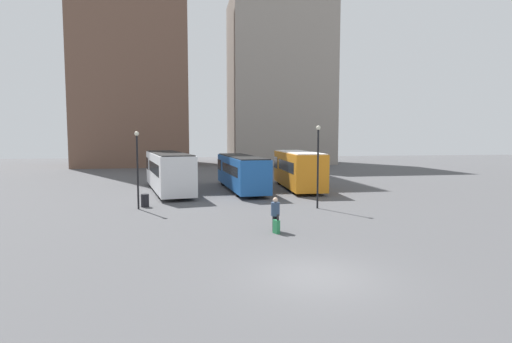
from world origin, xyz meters
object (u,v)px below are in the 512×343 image
Objects in this scene: traveler at (275,211)px; trash_bin at (145,200)px; suitcase at (276,227)px; lamp_post_1 at (318,160)px; lamp_post_0 at (137,163)px; bus_0 at (168,170)px; bus_1 at (241,171)px; bus_2 at (298,169)px.

traveler is 10.69m from trash_bin.
lamp_post_1 reaches higher than suitcase.
lamp_post_1 is at bearing -8.51° from lamp_post_0.
lamp_post_0 is at bearing 20.68° from suitcase.
bus_0 is at bearing -1.82° from traveler.
bus_1 is at bearing 44.68° from trash_bin.
bus_2 is (5.14, 0.11, 0.16)m from bus_1.
bus_0 reaches higher than suitcase.
traveler is at bearing -45.11° from lamp_post_0.
bus_2 is at bearing 30.59° from trash_bin.
traveler is 7.25m from lamp_post_1.
traveler is at bearing -125.82° from lamp_post_1.
traveler reaches higher than trash_bin.
bus_2 is at bearing 81.33° from lamp_post_1.
bus_2 is at bearing -41.74° from traveler.
bus_0 is at bearing 83.88° from bus_1.
bus_0 is at bearing 81.18° from trash_bin.
bus_2 is 10.10m from lamp_post_1.
bus_2 is 12.18× the size of trash_bin.
bus_2 is 14.58m from trash_bin.
lamp_post_1 reaches higher than trash_bin.
bus_2 is (11.33, -0.18, -0.01)m from bus_0.
bus_2 is at bearing -41.35° from suitcase.
bus_1 is 10.43m from trash_bin.
bus_2 is 6.26× the size of traveler.
traveler is 0.34× the size of lamp_post_0.
suitcase is 0.19× the size of lamp_post_0.
bus_0 is 2.56× the size of lamp_post_0.
lamp_post_1 is (-1.51, -9.89, 1.36)m from bus_2.
traveler is 0.83m from suitcase.
bus_0 is at bearing 92.25° from bus_2.
lamp_post_1 is at bearing -57.84° from traveler.
bus_2 reaches higher than trash_bin.
bus_1 is 11.24m from lamp_post_0.
bus_0 is 11.33m from bus_2.
bus_1 is at bearing 46.46° from lamp_post_0.
lamp_post_1 is at bearing -145.47° from bus_0.
bus_2 is at bearing 32.59° from lamp_post_0.
trash_bin is at bearing 123.74° from bus_2.
bus_0 is 6.20m from bus_1.
suitcase is at bearing 174.77° from bus_1.
lamp_post_1 is (3.63, -9.79, 1.52)m from bus_1.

